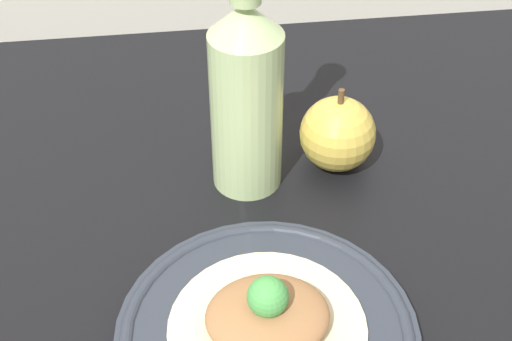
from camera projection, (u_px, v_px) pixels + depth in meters
ground_plane at (295, 322)px, 66.34cm from camera, size 180.00×110.00×4.00cm
plate at (267, 334)px, 61.46cm from camera, size 26.21×26.21×2.23cm
plated_food at (267, 317)px, 59.97cm from camera, size 17.15×17.15×6.01cm
cider_bottle at (246, 91)px, 71.10cm from camera, size 7.47×7.47×29.84cm
apple at (338, 134)px, 77.93cm from camera, size 8.37×8.37×9.98cm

